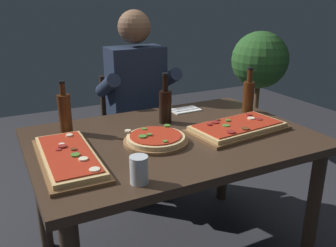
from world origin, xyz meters
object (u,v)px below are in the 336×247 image
Objects in this scene: oil_bottle_amber at (165,105)px; vinegar_bottle_green at (248,95)px; wine_bottle_dark at (65,113)px; potted_plant_corner at (258,81)px; seated_diner at (139,98)px; pizza_rectangular_left at (69,157)px; dining_table at (172,153)px; pizza_rectangular_front at (238,127)px; diner_chair at (133,128)px; tumbler_near_camera at (139,171)px; pizza_round_far at (156,139)px.

vinegar_bottle_green is at bearing -5.45° from oil_bottle_amber.
potted_plant_corner reaches higher than wine_bottle_dark.
potted_plant_corner is at bearing 12.28° from seated_diner.
seated_diner reaches higher than oil_bottle_amber.
pizza_rectangular_left is 0.50× the size of potted_plant_corner.
dining_table is 1.75m from potted_plant_corner.
pizza_rectangular_front is 0.97× the size of pizza_rectangular_left.
diner_chair is at bearing 54.59° from pizza_rectangular_left.
tumbler_near_camera is (-0.67, -0.28, 0.03)m from pizza_rectangular_front.
wine_bottle_dark is 0.31× the size of diner_chair.
seated_diner is (0.46, 1.11, -0.04)m from tumbler_near_camera.
tumbler_near_camera is (0.20, -0.31, 0.03)m from pizza_rectangular_left.
pizza_round_far is at bearing 2.52° from pizza_rectangular_left.
vinegar_bottle_green is 2.54× the size of tumbler_near_camera.
oil_bottle_amber is at bearing -149.04° from potted_plant_corner.
oil_bottle_amber is 2.60× the size of tumbler_near_camera.
seated_diner reaches higher than diner_chair.
seated_diner is at bearing -90.00° from diner_chair.
wine_bottle_dark is at bearing 170.78° from oil_bottle_amber.
dining_table is at bearing 164.24° from pizza_rectangular_front.
seated_diner reaches higher than vinegar_bottle_green.
pizza_rectangular_left is 1.15m from vinegar_bottle_green.
vinegar_bottle_green reaches higher than tumbler_near_camera.
potted_plant_corner reaches higher than vinegar_bottle_green.
dining_table is at bearing -98.08° from diner_chair.
vinegar_bottle_green reaches higher than dining_table.
pizza_rectangular_left is at bearing -155.72° from oil_bottle_amber.
pizza_rectangular_left is (-0.87, 0.03, -0.00)m from pizza_rectangular_front.
pizza_rectangular_front is 0.41× the size of seated_diner.
pizza_round_far is 0.49m from wine_bottle_dark.
pizza_rectangular_front is 0.86m from seated_diner.
oil_bottle_amber is at bearing 55.39° from tumbler_near_camera.
pizza_rectangular_front is 0.37m from vinegar_bottle_green.
diner_chair reaches higher than pizza_rectangular_front.
wine_bottle_dark reaches higher than tumbler_near_camera.
pizza_rectangular_left is at bearing -172.79° from dining_table.
seated_diner is 1.18× the size of potted_plant_corner.
pizza_round_far is 0.97m from diner_chair.
pizza_rectangular_left is 0.37m from tumbler_near_camera.
pizza_round_far is at bearing -145.28° from potted_plant_corner.
dining_table is 0.59m from wine_bottle_dark.
potted_plant_corner is (1.36, 0.82, -0.17)m from oil_bottle_amber.
pizza_rectangular_left is at bearing -169.11° from vinegar_bottle_green.
diner_chair reaches higher than tumbler_near_camera.
diner_chair is (0.46, 1.23, -0.30)m from tumbler_near_camera.
pizza_rectangular_left and pizza_round_far have the same top height.
oil_bottle_amber is 0.21× the size of seated_diner.
tumbler_near_camera reaches higher than pizza_rectangular_left.
vinegar_bottle_green is (0.26, 0.24, 0.09)m from pizza_rectangular_front.
vinegar_bottle_green reaches higher than pizza_rectangular_left.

